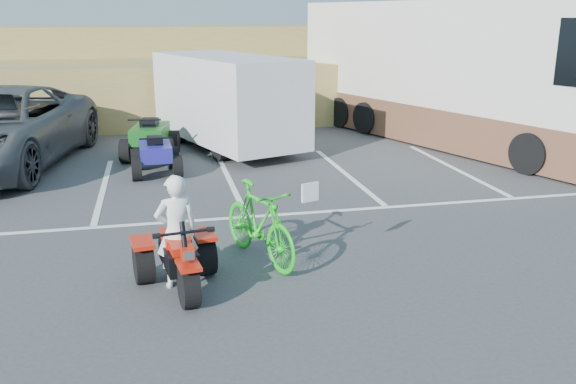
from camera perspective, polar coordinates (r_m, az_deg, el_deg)
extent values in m
plane|color=#3C3C3F|center=(8.92, -1.47, -7.18)|extent=(100.00, 100.00, 0.00)
cube|color=white|center=(13.56, -16.87, 0.41)|extent=(0.12, 5.00, 0.01)
cube|color=white|center=(13.60, -5.48, 1.10)|extent=(0.12, 5.00, 0.01)
cube|color=white|center=(14.16, 5.43, 1.71)|extent=(0.12, 5.00, 0.01)
cube|color=white|center=(15.18, 15.19, 2.21)|extent=(0.12, 5.00, 0.01)
cube|color=white|center=(16.59, 23.52, 2.58)|extent=(0.12, 5.00, 0.01)
cube|color=white|center=(11.13, -3.82, -2.33)|extent=(28.00, 0.12, 0.01)
cube|color=olive|center=(22.23, -8.46, 9.54)|extent=(40.00, 6.00, 2.00)
cube|color=olive|center=(25.63, -9.15, 12.63)|extent=(40.00, 4.00, 2.20)
imported|color=white|center=(8.24, -10.38, -3.66)|extent=(0.62, 0.45, 1.56)
imported|color=#14BF19|center=(9.00, -2.71, -2.93)|extent=(1.19, 2.04, 1.18)
cube|color=silver|center=(16.78, -5.75, 8.78)|extent=(3.80, 5.74, 2.22)
cylinder|color=black|center=(16.95, -5.65, 5.20)|extent=(2.05, 1.24, 0.62)
cube|color=silver|center=(18.19, 15.10, 10.81)|extent=(6.15, 11.00, 3.86)
cube|color=brown|center=(18.37, 14.78, 6.48)|extent=(6.20, 11.01, 1.07)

